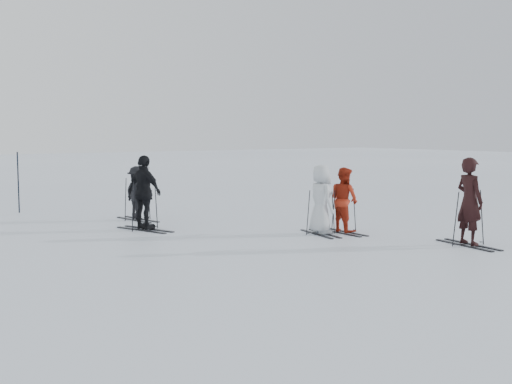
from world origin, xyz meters
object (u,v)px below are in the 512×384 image
skier_uphill_far (137,194)px  piste_marker (18,182)px  skier_uphill_left (145,193)px  skier_near_dark (469,202)px  skier_red (344,201)px  skier_grey (321,200)px

skier_uphill_far → piste_marker: piste_marker is taller
skier_uphill_left → skier_uphill_far: bearing=-37.0°
skier_uphill_far → piste_marker: 4.33m
skier_near_dark → skier_uphill_left: bearing=47.2°
skier_uphill_far → skier_near_dark: bearing=-160.1°
skier_red → skier_grey: (-0.62, 0.16, 0.04)m
skier_uphill_far → skier_uphill_left: bearing=152.7°
skier_near_dark → skier_uphill_far: bearing=36.8°
skier_red → skier_uphill_far: bearing=34.4°
skier_near_dark → piste_marker: 13.39m
piste_marker → skier_red: bearing=-57.1°
skier_grey → piste_marker: size_ratio=0.89×
skier_red → piste_marker: piste_marker is taller
skier_near_dark → piste_marker: (-6.69, 11.60, -0.02)m
skier_grey → skier_uphill_left: skier_uphill_left is taller
skier_near_dark → skier_red: (-1.07, 2.90, -0.16)m
skier_grey → skier_uphill_far: skier_grey is taller
skier_red → skier_grey: skier_grey is taller
skier_uphill_left → skier_grey: bearing=-151.5°
skier_near_dark → skier_uphill_left: skier_near_dark is taller
skier_red → piste_marker: 10.36m
skier_grey → skier_near_dark: bearing=-140.3°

